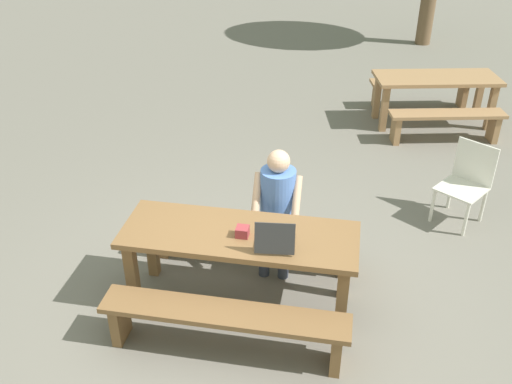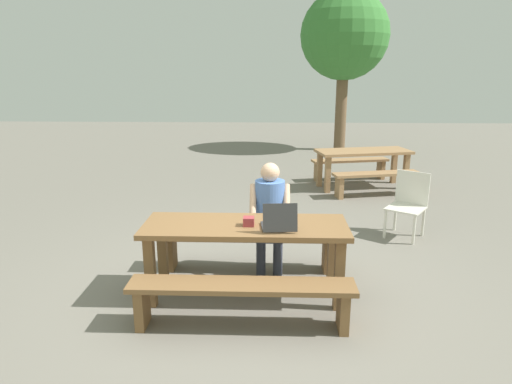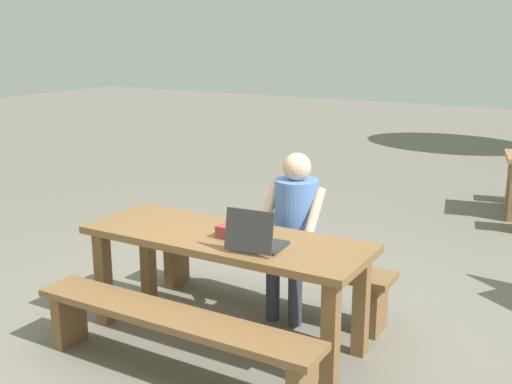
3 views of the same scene
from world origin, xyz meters
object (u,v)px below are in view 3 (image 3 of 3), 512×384
(picnic_table_front, at_px, (225,252))
(person_seated, at_px, (294,223))
(laptop, at_px, (255,239))
(small_pouch, at_px, (226,232))

(picnic_table_front, relative_size, person_seated, 1.60)
(laptop, distance_m, small_pouch, 0.30)
(small_pouch, relative_size, person_seated, 0.09)
(small_pouch, xyz_separation_m, person_seated, (0.20, 0.60, -0.07))
(small_pouch, distance_m, person_seated, 0.63)
(laptop, bearing_deg, small_pouch, -26.02)
(laptop, relative_size, small_pouch, 3.29)
(laptop, bearing_deg, picnic_table_front, -30.22)
(small_pouch, bearing_deg, person_seated, 71.80)
(picnic_table_front, xyz_separation_m, small_pouch, (0.03, -0.04, 0.16))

